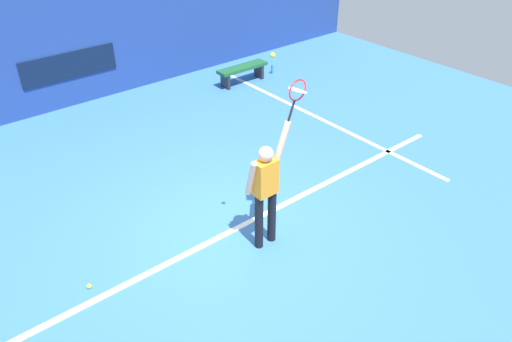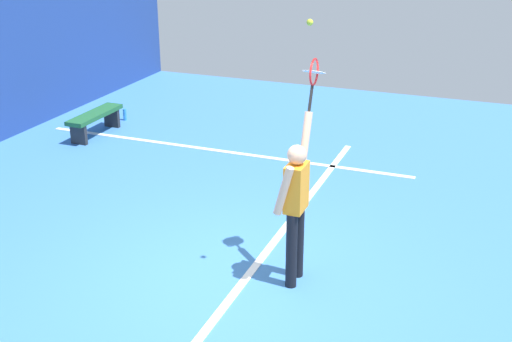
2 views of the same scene
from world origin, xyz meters
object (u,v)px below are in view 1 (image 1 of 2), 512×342
object	(u,v)px
tennis_ball	(273,55)
water_bottle	(272,69)
tennis_player	(266,188)
tennis_racket	(297,93)
spare_ball	(89,286)
court_bench	(242,70)

from	to	relation	value
tennis_ball	water_bottle	bearing A→B (deg)	48.63
water_bottle	tennis_player	bearing A→B (deg)	-131.90
tennis_player	tennis_ball	size ratio (longest dim) A/B	28.98
tennis_ball	water_bottle	world-z (taller)	tennis_ball
tennis_ball	tennis_racket	bearing A→B (deg)	10.47
spare_ball	tennis_player	bearing A→B (deg)	-17.83
court_bench	tennis_ball	bearing A→B (deg)	-124.54
tennis_racket	spare_ball	xyz separation A→B (m)	(-3.02, 0.81, -2.31)
tennis_racket	spare_ball	bearing A→B (deg)	165.06
tennis_player	tennis_ball	world-z (taller)	tennis_ball
tennis_ball	spare_ball	world-z (taller)	tennis_ball
tennis_racket	court_bench	xyz separation A→B (m)	(3.12, 5.21, -2.00)
tennis_racket	court_bench	bearing A→B (deg)	59.08
tennis_player	tennis_racket	world-z (taller)	tennis_racket
court_bench	water_bottle	size ratio (longest dim) A/B	5.83
tennis_ball	court_bench	world-z (taller)	tennis_ball
tennis_player	tennis_ball	bearing A→B (deg)	-92.06
tennis_racket	court_bench	distance (m)	6.39
spare_ball	water_bottle	bearing A→B (deg)	31.56
tennis_ball	court_bench	distance (m)	6.97
tennis_racket	spare_ball	distance (m)	3.89
water_bottle	spare_ball	size ratio (longest dim) A/B	3.53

